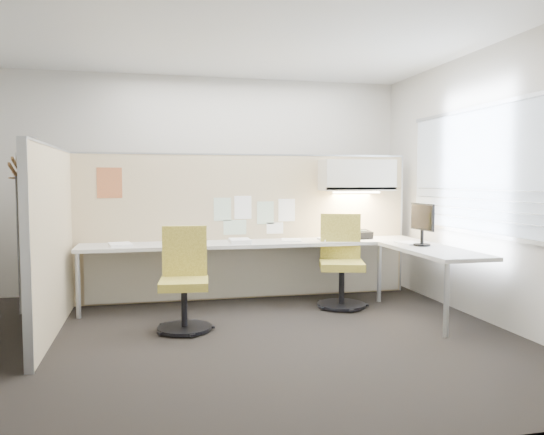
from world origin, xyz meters
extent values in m
cube|color=black|center=(0.00, 0.00, -0.01)|extent=(5.50, 4.50, 0.01)
cube|color=white|center=(0.00, 0.00, 2.80)|extent=(5.50, 4.50, 0.01)
cube|color=beige|center=(0.00, 2.25, 1.40)|extent=(5.50, 0.02, 2.80)
cube|color=beige|center=(0.00, -2.25, 1.40)|extent=(5.50, 0.02, 2.80)
cube|color=beige|center=(2.75, 0.00, 1.40)|extent=(0.02, 4.50, 2.80)
cube|color=#96A3AE|center=(2.73, 0.00, 1.55)|extent=(0.01, 2.80, 1.30)
cube|color=tan|center=(0.55, 1.60, 0.88)|extent=(4.10, 0.06, 1.75)
cube|color=tan|center=(-1.50, 0.50, 0.88)|extent=(0.06, 2.20, 1.75)
cube|color=beige|center=(0.60, 1.27, 0.71)|extent=(4.00, 0.60, 0.04)
cube|color=beige|center=(2.30, 0.23, 0.71)|extent=(0.60, 1.47, 0.04)
cube|color=beige|center=(0.60, 1.54, 0.34)|extent=(3.90, 0.02, 0.64)
cylinder|color=#A5A8AA|center=(-1.35, 1.02, 0.34)|extent=(0.05, 0.05, 0.69)
cylinder|color=#A5A8AA|center=(2.05, -0.45, 0.34)|extent=(0.05, 0.05, 0.69)
cylinder|color=#A5A8AA|center=(2.05, 1.02, 0.34)|extent=(0.05, 0.05, 0.69)
cube|color=beige|center=(1.90, 1.39, 1.51)|extent=(0.90, 0.36, 0.38)
cube|color=#FFEABF|center=(1.90, 1.39, 1.30)|extent=(0.60, 0.06, 0.02)
cube|color=#8CBF8C|center=(0.25, 1.57, 1.10)|extent=(0.21, 0.00, 0.28)
cube|color=white|center=(0.50, 1.57, 1.12)|extent=(0.21, 0.00, 0.28)
cube|color=#8CBF8C|center=(0.78, 1.57, 1.05)|extent=(0.21, 0.00, 0.28)
cube|color=white|center=(1.05, 1.57, 1.08)|extent=(0.21, 0.00, 0.28)
cube|color=#8CBF8C|center=(0.40, 1.57, 0.88)|extent=(0.28, 0.00, 0.18)
cube|color=white|center=(0.90, 1.57, 0.86)|extent=(0.21, 0.00, 0.14)
cube|color=orange|center=(-1.05, 1.57, 1.42)|extent=(0.28, 0.00, 0.35)
cylinder|color=black|center=(-0.29, 0.29, 0.03)|extent=(0.52, 0.52, 0.03)
cylinder|color=black|center=(-0.29, 0.29, 0.23)|extent=(0.06, 0.06, 0.40)
cube|color=#E1D253|center=(-0.29, 0.29, 0.46)|extent=(0.50, 0.50, 0.08)
cube|color=#E1D253|center=(-0.27, 0.51, 0.75)|extent=(0.44, 0.11, 0.50)
cylinder|color=black|center=(1.51, 0.85, 0.03)|extent=(0.55, 0.55, 0.03)
cylinder|color=black|center=(1.51, 0.85, 0.24)|extent=(0.06, 0.06, 0.42)
cube|color=#E1D253|center=(1.51, 0.85, 0.49)|extent=(0.60, 0.60, 0.08)
cube|color=#E1D253|center=(1.58, 1.07, 0.79)|extent=(0.47, 0.19, 0.53)
cylinder|color=black|center=(2.30, 0.47, 0.74)|extent=(0.18, 0.18, 0.02)
cylinder|color=black|center=(2.30, 0.47, 0.82)|extent=(0.04, 0.04, 0.16)
cube|color=black|center=(2.30, 0.47, 1.05)|extent=(0.04, 0.44, 0.29)
cube|color=black|center=(2.30, 0.47, 1.05)|extent=(0.02, 0.40, 0.26)
cube|color=black|center=(1.94, 1.29, 0.78)|extent=(0.23, 0.22, 0.12)
cylinder|color=black|center=(1.85, 1.31, 0.81)|extent=(0.06, 0.17, 0.04)
cube|color=black|center=(1.56, 1.34, 0.76)|extent=(0.14, 0.05, 0.05)
cube|color=black|center=(1.87, 1.35, 0.76)|extent=(0.11, 0.07, 0.06)
cube|color=silver|center=(-1.50, -0.38, 1.77)|extent=(0.14, 0.02, 0.02)
cylinder|color=silver|center=(-1.57, -0.38, 1.69)|extent=(0.02, 0.02, 0.14)
cube|color=#AD7F4C|center=(-1.57, -0.38, 1.56)|extent=(0.02, 0.42, 0.12)
cube|color=#AD7F4C|center=(-1.60, -0.35, 1.52)|extent=(0.02, 0.42, 0.12)
cube|color=gray|center=(-1.58, -0.43, 0.95)|extent=(0.01, 0.07, 1.06)
cube|color=white|center=(-0.93, 1.22, 0.74)|extent=(0.28, 0.34, 0.03)
cube|color=white|center=(-0.31, 1.29, 0.74)|extent=(0.25, 0.31, 0.02)
cube|color=white|center=(0.40, 1.18, 0.75)|extent=(0.24, 0.31, 0.05)
cube|color=white|center=(1.04, 1.31, 0.74)|extent=(0.29, 0.34, 0.01)
cube|color=white|center=(1.50, 1.24, 0.74)|extent=(0.23, 0.30, 0.02)
cube|color=white|center=(2.26, 0.68, 0.74)|extent=(0.27, 0.33, 0.02)
camera|label=1|loc=(-0.59, -4.78, 1.45)|focal=35.00mm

